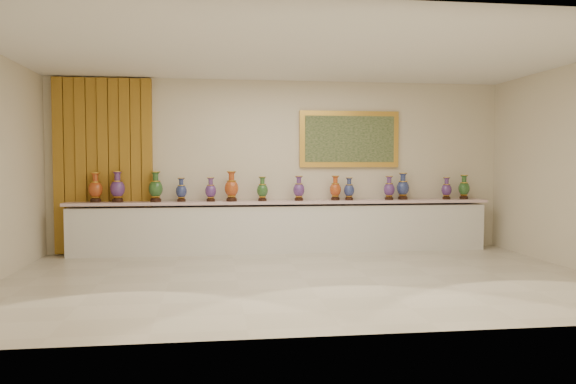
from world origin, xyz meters
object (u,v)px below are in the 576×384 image
(vase_1, at_px, (118,188))
(counter, at_px, (283,227))
(vase_2, at_px, (156,188))
(vase_0, at_px, (96,189))

(vase_1, bearing_deg, counter, 0.11)
(vase_1, height_order, vase_2, vase_1)
(vase_0, distance_m, vase_1, 0.36)
(counter, relative_size, vase_2, 14.25)
(counter, relative_size, vase_1, 14.07)
(counter, distance_m, vase_0, 3.21)
(vase_0, relative_size, vase_2, 0.97)
(vase_0, relative_size, vase_1, 0.96)
(counter, height_order, vase_1, vase_1)
(counter, relative_size, vase_0, 14.69)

